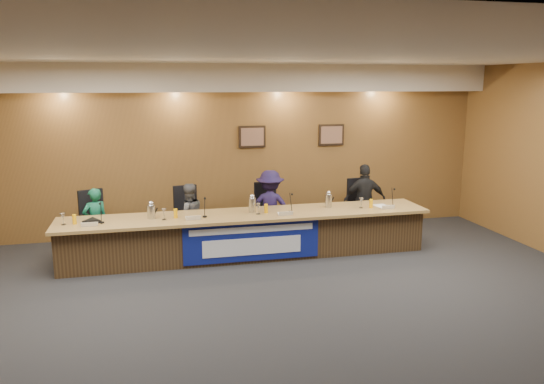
{
  "coord_description": "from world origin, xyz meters",
  "views": [
    {
      "loc": [
        -1.55,
        -6.0,
        2.88
      ],
      "look_at": [
        0.47,
        2.6,
        1.04
      ],
      "focal_mm": 35.0,
      "sensor_mm": 36.0,
      "label": 1
    }
  ],
  "objects_px": {
    "office_chair_d": "(362,210)",
    "speakerphone": "(92,221)",
    "panelist_a": "(96,222)",
    "carafe_right": "(328,201)",
    "panelist_b": "(189,216)",
    "panelist_c": "(270,207)",
    "office_chair_b": "(188,221)",
    "office_chair_c": "(269,216)",
    "banner": "(252,241)",
    "dais_body": "(247,236)",
    "panelist_d": "(365,201)",
    "office_chair_a": "(96,226)",
    "carafe_left": "(151,212)",
    "carafe_mid": "(252,205)"
  },
  "relations": [
    {
      "from": "office_chair_d",
      "to": "speakerphone",
      "type": "relative_size",
      "value": 1.5
    },
    {
      "from": "panelist_a",
      "to": "carafe_right",
      "type": "height_order",
      "value": "panelist_a"
    },
    {
      "from": "panelist_a",
      "to": "panelist_b",
      "type": "relative_size",
      "value": 0.99
    },
    {
      "from": "panelist_a",
      "to": "panelist_c",
      "type": "bearing_deg",
      "value": 156.63
    },
    {
      "from": "panelist_b",
      "to": "speakerphone",
      "type": "distance_m",
      "value": 1.7
    },
    {
      "from": "office_chair_b",
      "to": "office_chair_c",
      "type": "xyz_separation_m",
      "value": [
        1.46,
        0.0,
        0.0
      ]
    },
    {
      "from": "panelist_b",
      "to": "panelist_c",
      "type": "distance_m",
      "value": 1.46
    },
    {
      "from": "banner",
      "to": "office_chair_d",
      "type": "relative_size",
      "value": 4.58
    },
    {
      "from": "office_chair_c",
      "to": "dais_body",
      "type": "bearing_deg",
      "value": -131.66
    },
    {
      "from": "panelist_c",
      "to": "dais_body",
      "type": "bearing_deg",
      "value": 65.08
    },
    {
      "from": "carafe_right",
      "to": "speakerphone",
      "type": "distance_m",
      "value": 3.89
    },
    {
      "from": "banner",
      "to": "panelist_b",
      "type": "distance_m",
      "value": 1.42
    },
    {
      "from": "panelist_c",
      "to": "speakerphone",
      "type": "height_order",
      "value": "panelist_c"
    },
    {
      "from": "panelist_d",
      "to": "banner",
      "type": "bearing_deg",
      "value": 31.8
    },
    {
      "from": "office_chair_b",
      "to": "banner",
      "type": "bearing_deg",
      "value": -59.74
    },
    {
      "from": "panelist_d",
      "to": "office_chair_d",
      "type": "distance_m",
      "value": 0.23
    },
    {
      "from": "office_chair_a",
      "to": "office_chair_b",
      "type": "relative_size",
      "value": 1.0
    },
    {
      "from": "panelist_d",
      "to": "carafe_right",
      "type": "bearing_deg",
      "value": 40.14
    },
    {
      "from": "banner",
      "to": "carafe_right",
      "type": "relative_size",
      "value": 9.37
    },
    {
      "from": "panelist_c",
      "to": "speakerphone",
      "type": "bearing_deg",
      "value": 28.17
    },
    {
      "from": "banner",
      "to": "panelist_c",
      "type": "relative_size",
      "value": 1.64
    },
    {
      "from": "panelist_a",
      "to": "panelist_c",
      "type": "xyz_separation_m",
      "value": [
        3.01,
        0.0,
        0.09
      ]
    },
    {
      "from": "panelist_d",
      "to": "carafe_left",
      "type": "relative_size",
      "value": 6.32
    },
    {
      "from": "dais_body",
      "to": "office_chair_c",
      "type": "relative_size",
      "value": 12.5
    },
    {
      "from": "office_chair_c",
      "to": "carafe_right",
      "type": "distance_m",
      "value": 1.2
    },
    {
      "from": "office_chair_a",
      "to": "office_chair_b",
      "type": "height_order",
      "value": "same"
    },
    {
      "from": "office_chair_c",
      "to": "carafe_mid",
      "type": "distance_m",
      "value": 0.94
    },
    {
      "from": "panelist_b",
      "to": "carafe_right",
      "type": "distance_m",
      "value": 2.45
    },
    {
      "from": "office_chair_c",
      "to": "office_chair_d",
      "type": "relative_size",
      "value": 1.0
    },
    {
      "from": "panelist_c",
      "to": "office_chair_a",
      "type": "bearing_deg",
      "value": 13.03
    },
    {
      "from": "panelist_c",
      "to": "office_chair_a",
      "type": "distance_m",
      "value": 3.02
    },
    {
      "from": "panelist_a",
      "to": "carafe_right",
      "type": "xyz_separation_m",
      "value": [
        3.91,
        -0.59,
        0.29
      ]
    },
    {
      "from": "banner",
      "to": "office_chair_a",
      "type": "height_order",
      "value": "banner"
    },
    {
      "from": "office_chair_a",
      "to": "panelist_c",
      "type": "bearing_deg",
      "value": -24.73
    },
    {
      "from": "speakerphone",
      "to": "panelist_d",
      "type": "bearing_deg",
      "value": 8.31
    },
    {
      "from": "office_chair_b",
      "to": "office_chair_c",
      "type": "height_order",
      "value": "same"
    },
    {
      "from": "carafe_left",
      "to": "office_chair_c",
      "type": "bearing_deg",
      "value": 20.08
    },
    {
      "from": "panelist_b",
      "to": "office_chair_a",
      "type": "relative_size",
      "value": 2.42
    },
    {
      "from": "office_chair_a",
      "to": "office_chair_b",
      "type": "xyz_separation_m",
      "value": [
        1.55,
        0.0,
        0.0
      ]
    },
    {
      "from": "office_chair_c",
      "to": "speakerphone",
      "type": "xyz_separation_m",
      "value": [
        -2.99,
        -0.8,
        0.3
      ]
    },
    {
      "from": "panelist_a",
      "to": "carafe_mid",
      "type": "height_order",
      "value": "panelist_a"
    },
    {
      "from": "panelist_b",
      "to": "office_chair_c",
      "type": "bearing_deg",
      "value": 170.77
    },
    {
      "from": "panelist_a",
      "to": "panelist_d",
      "type": "distance_m",
      "value": 4.84
    },
    {
      "from": "office_chair_d",
      "to": "panelist_a",
      "type": "bearing_deg",
      "value": 172.94
    },
    {
      "from": "panelist_d",
      "to": "dais_body",
      "type": "bearing_deg",
      "value": 22.92
    },
    {
      "from": "office_chair_b",
      "to": "carafe_mid",
      "type": "relative_size",
      "value": 1.96
    },
    {
      "from": "panelist_d",
      "to": "office_chair_a",
      "type": "distance_m",
      "value": 4.84
    },
    {
      "from": "office_chair_d",
      "to": "carafe_left",
      "type": "xyz_separation_m",
      "value": [
        -3.92,
        -0.77,
        0.38
      ]
    },
    {
      "from": "panelist_b",
      "to": "speakerphone",
      "type": "relative_size",
      "value": 3.64
    },
    {
      "from": "panelist_b",
      "to": "carafe_mid",
      "type": "bearing_deg",
      "value": 135.06
    }
  ]
}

